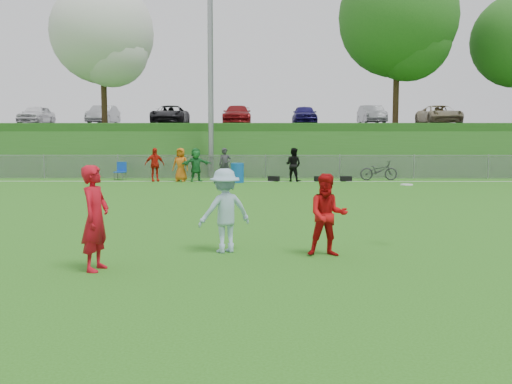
{
  "coord_description": "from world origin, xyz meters",
  "views": [
    {
      "loc": [
        -0.3,
        -10.73,
        2.35
      ],
      "look_at": [
        -0.38,
        0.5,
        1.22
      ],
      "focal_mm": 40.0,
      "sensor_mm": 36.0,
      "label": 1
    }
  ],
  "objects_px": {
    "player_blue": "(225,211)",
    "bicycle": "(379,171)",
    "recycling_bin": "(237,173)",
    "frisbee": "(407,185)",
    "player_red_center": "(328,215)",
    "player_red_left": "(95,218)"
  },
  "relations": [
    {
      "from": "frisbee",
      "to": "player_red_left",
      "type": "bearing_deg",
      "value": -160.28
    },
    {
      "from": "player_blue",
      "to": "bicycle",
      "type": "relative_size",
      "value": 0.87
    },
    {
      "from": "recycling_bin",
      "to": "frisbee",
      "type": "bearing_deg",
      "value": -75.57
    },
    {
      "from": "player_red_left",
      "to": "recycling_bin",
      "type": "distance_m",
      "value": 18.41
    },
    {
      "from": "player_red_left",
      "to": "player_blue",
      "type": "xyz_separation_m",
      "value": [
        2.14,
        1.56,
        -0.08
      ]
    },
    {
      "from": "player_red_center",
      "to": "recycling_bin",
      "type": "relative_size",
      "value": 1.67
    },
    {
      "from": "player_red_left",
      "to": "player_red_center",
      "type": "relative_size",
      "value": 1.14
    },
    {
      "from": "player_blue",
      "to": "frisbee",
      "type": "relative_size",
      "value": 6.62
    },
    {
      "from": "player_red_center",
      "to": "recycling_bin",
      "type": "bearing_deg",
      "value": 97.79
    },
    {
      "from": "player_red_center",
      "to": "bicycle",
      "type": "bearing_deg",
      "value": 75.09
    },
    {
      "from": "player_red_center",
      "to": "player_blue",
      "type": "relative_size",
      "value": 0.95
    },
    {
      "from": "frisbee",
      "to": "recycling_bin",
      "type": "distance_m",
      "value": 16.76
    },
    {
      "from": "player_red_center",
      "to": "frisbee",
      "type": "relative_size",
      "value": 6.31
    },
    {
      "from": "player_red_center",
      "to": "bicycle",
      "type": "distance_m",
      "value": 19.17
    },
    {
      "from": "recycling_bin",
      "to": "player_red_center",
      "type": "bearing_deg",
      "value": -81.92
    },
    {
      "from": "player_blue",
      "to": "bicycle",
      "type": "bearing_deg",
      "value": -137.09
    },
    {
      "from": "player_blue",
      "to": "frisbee",
      "type": "height_order",
      "value": "player_blue"
    },
    {
      "from": "player_red_center",
      "to": "player_blue",
      "type": "distance_m",
      "value": 2.04
    },
    {
      "from": "player_red_center",
      "to": "player_blue",
      "type": "bearing_deg",
      "value": 169.95
    },
    {
      "from": "player_red_left",
      "to": "bicycle",
      "type": "distance_m",
      "value": 21.72
    },
    {
      "from": "player_red_left",
      "to": "recycling_bin",
      "type": "xyz_separation_m",
      "value": [
        1.72,
        18.33,
        -0.43
      ]
    },
    {
      "from": "player_red_left",
      "to": "bicycle",
      "type": "relative_size",
      "value": 0.94
    }
  ]
}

